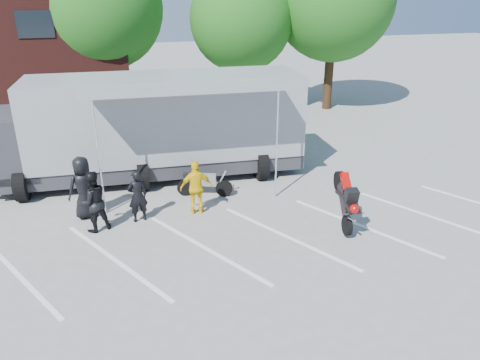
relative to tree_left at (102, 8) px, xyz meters
name	(u,v)px	position (x,y,z in m)	size (l,w,h in m)	color
ground	(205,269)	(2.00, -16.00, -5.57)	(100.00, 100.00, 0.00)	gray
parking_bay_lines	(198,249)	(2.00, -15.00, -5.56)	(18.00, 5.00, 0.01)	white
tree_left	(102,8)	(0.00, 0.00, 0.00)	(6.12, 6.12, 8.64)	#382314
tree_mid	(241,20)	(7.00, -1.00, -0.62)	(5.44, 5.44, 7.68)	#382314
tree_right	(334,0)	(12.00, -1.50, 0.31)	(6.46, 6.46, 9.12)	#382314
transporter_truck	(157,176)	(1.45, -9.42, -5.57)	(11.79, 5.68, 3.75)	gray
parked_motorcycle	(205,196)	(2.86, -11.61, -5.57)	(0.64, 1.93, 1.01)	#AAABAF
stunt_bike_rider	(338,226)	(6.31, -14.79, -5.57)	(0.76, 1.61, 1.90)	black
spectator_leather_a	(84,188)	(-0.98, -12.19, -4.58)	(0.96, 0.63, 1.97)	black
spectator_leather_b	(138,196)	(0.57, -12.88, -4.74)	(0.60, 0.39, 1.65)	black
spectator_leather_c	(93,202)	(-0.71, -13.16, -4.64)	(0.90, 0.70, 1.85)	black
spectator_hivis	(196,188)	(2.38, -12.82, -4.70)	(1.02, 0.42, 1.74)	yellow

